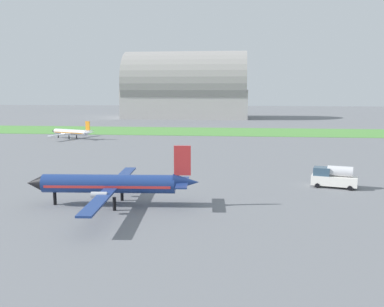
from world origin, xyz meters
TOP-DOWN VIEW (x-y plane):
  - ground_plane at (0.00, 0.00)m, footprint 600.00×600.00m
  - grass_taxiway_strip at (0.00, 81.15)m, footprint 360.00×28.00m
  - airplane_foreground_turboprop at (-4.99, -12.95)m, footprint 21.88×25.54m
  - airplane_taxiing_turboprop at (-38.02, 55.89)m, footprint 14.79×17.09m
  - fuel_truck_near_gate at (24.84, 0.14)m, footprint 6.90×4.00m
  - hangar_distant at (-15.46, 149.35)m, footprint 60.80×31.68m

SIDE VIEW (x-z plane):
  - ground_plane at x=0.00m, z-range 0.00..0.00m
  - grass_taxiway_strip at x=0.00m, z-range 0.00..0.08m
  - fuel_truck_near_gate at x=24.84m, z-range -0.06..3.23m
  - airplane_taxiing_turboprop at x=-38.02m, z-range -0.72..4.62m
  - airplane_foreground_turboprop at x=-4.99m, z-range -1.03..6.62m
  - hangar_distant at x=-15.46m, z-range -2.34..30.41m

